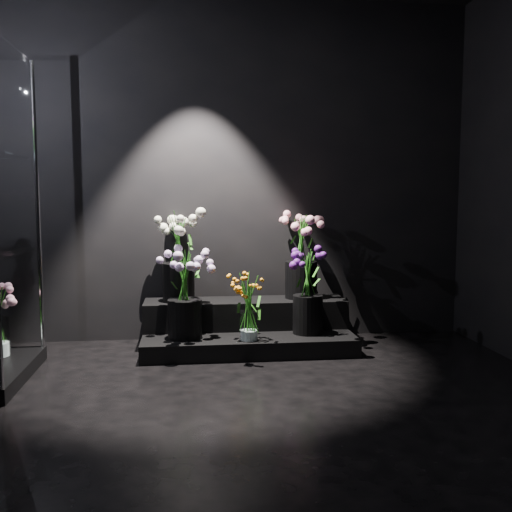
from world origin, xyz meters
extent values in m
plane|color=black|center=(0.00, 0.00, 0.00)|extent=(4.00, 4.00, 0.00)
plane|color=black|center=(0.00, 2.00, 1.40)|extent=(4.00, 0.00, 4.00)
plane|color=black|center=(0.00, -2.00, 1.40)|extent=(4.00, 0.00, 4.00)
cube|color=black|center=(0.11, 1.59, 0.07)|extent=(1.62, 0.72, 0.14)
cube|color=black|center=(0.11, 1.77, 0.25)|extent=(1.62, 0.36, 0.23)
cylinder|color=white|center=(0.09, 1.34, 0.24)|extent=(0.14, 0.14, 0.22)
cylinder|color=black|center=(-0.38, 1.47, 0.28)|extent=(0.26, 0.26, 0.29)
cylinder|color=black|center=(0.57, 1.51, 0.28)|extent=(0.23, 0.23, 0.30)
cylinder|color=black|center=(-0.43, 1.77, 0.51)|extent=(0.25, 0.25, 0.31)
cylinder|color=black|center=(0.57, 1.80, 0.51)|extent=(0.26, 0.26, 0.30)
camera|label=1|loc=(-0.34, -2.76, 1.20)|focal=40.00mm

